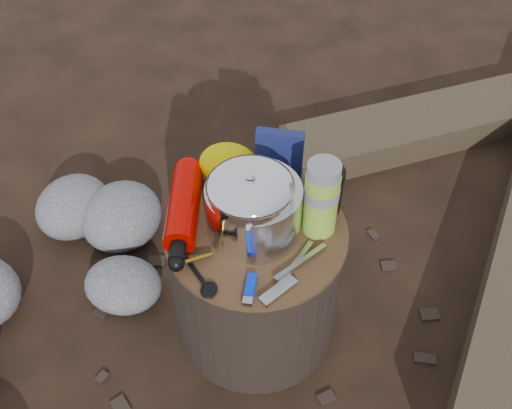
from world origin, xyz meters
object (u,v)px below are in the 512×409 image
(fuel_bottle, at_px, (184,206))
(thermos, at_px, (321,198))
(camping_pot, at_px, (251,206))
(stump, at_px, (256,281))
(travel_mug, at_px, (326,190))

(fuel_bottle, distance_m, thermos, 0.32)
(camping_pot, distance_m, thermos, 0.16)
(camping_pot, xyz_separation_m, fuel_bottle, (-0.16, 0.01, -0.06))
(stump, relative_size, fuel_bottle, 1.39)
(stump, xyz_separation_m, travel_mug, (0.14, 0.12, 0.25))
(travel_mug, bearing_deg, thermos, -90.25)
(camping_pot, distance_m, fuel_bottle, 0.17)
(stump, distance_m, fuel_bottle, 0.29)
(camping_pot, xyz_separation_m, thermos, (0.14, 0.06, 0.00))
(stump, distance_m, travel_mug, 0.31)
(thermos, bearing_deg, stump, -159.10)
(travel_mug, bearing_deg, fuel_bottle, -157.94)
(stump, height_order, thermos, thermos)
(camping_pot, bearing_deg, travel_mug, 42.36)
(camping_pot, distance_m, travel_mug, 0.20)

